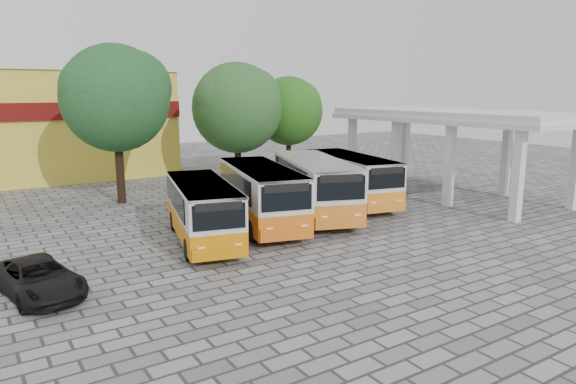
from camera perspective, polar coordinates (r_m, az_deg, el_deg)
ground at (r=24.52m, az=8.58°, el=-4.52°), size 90.00×90.00×0.00m
terminal_shelter at (r=34.03m, az=17.82°, el=7.84°), size 6.80×15.80×5.40m
shophouse_block at (r=43.96m, az=-26.77°, el=6.84°), size 20.40×10.40×8.30m
bus_far_left at (r=22.76m, az=-9.49°, el=-1.75°), size 3.94×7.83×2.68m
bus_centre_left at (r=25.16m, az=-3.02°, el=-0.01°), size 4.45×8.65×2.95m
bus_centre_right at (r=27.17m, az=3.01°, el=0.95°), size 5.24×9.04×3.06m
bus_far_right at (r=30.27m, az=6.98°, el=1.74°), size 4.02×8.37×2.88m
tree_left at (r=31.64m, az=-18.52°, el=10.22°), size 6.49×6.18×9.26m
tree_middle at (r=36.40m, az=-5.60°, el=9.61°), size 6.60×6.29×8.56m
tree_right at (r=39.29m, az=0.13°, el=9.23°), size 5.43×5.17×7.67m
parked_car at (r=18.79m, az=-26.00°, el=-8.58°), size 2.79×4.59×1.19m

